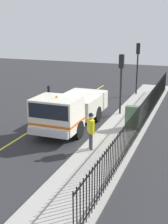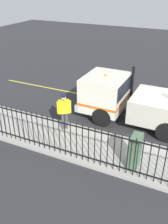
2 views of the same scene
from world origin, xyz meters
name	(u,v)px [view 2 (image 2 of 2)]	position (x,y,z in m)	size (l,w,h in m)	color
ground_plane	(164,130)	(0.00, 0.00, 0.00)	(54.47, 54.47, 0.00)	#2B2B2D
sidewalk_slab	(152,163)	(2.77, 0.00, 0.06)	(2.49, 24.76, 0.13)	#A3A099
work_truck	(134,100)	(-0.17, -1.63, 1.20)	(2.42, 6.39, 2.50)	silver
worker_standing	(64,108)	(2.07, -4.25, 1.22)	(0.48, 0.55, 1.78)	yellow
iron_fence	(149,161)	(3.79, 0.00, 0.93)	(0.04, 21.08, 1.59)	black
utility_cabinet	(135,151)	(3.23, -0.62, 0.77)	(0.73, 0.37, 1.28)	#4C6B4C
traffic_cone	(152,105)	(-1.81, -1.02, 0.30)	(0.42, 0.42, 0.59)	orange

